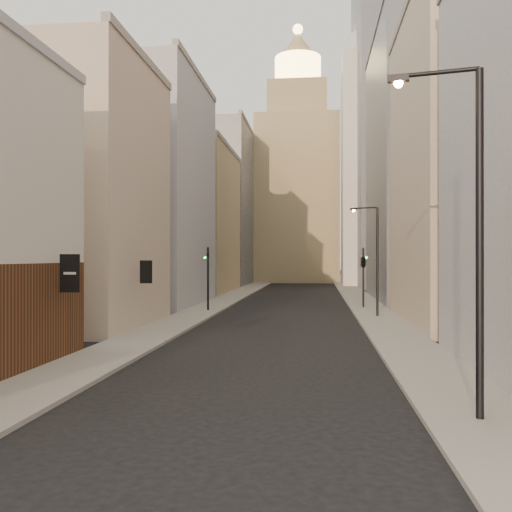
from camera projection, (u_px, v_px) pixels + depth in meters
The scene contains 15 objects.
sidewalk_left at pixel (237, 295), 62.97m from camera, with size 3.00×140.00×0.15m, color gray.
sidewalk_right at pixel (356, 296), 61.58m from camera, with size 3.00×140.00×0.15m, color gray.
left_bldg_beige at pixel (81, 195), 34.74m from camera, with size 8.00×12.00×16.00m, color tan.
left_bldg_grey at pixel (155, 192), 50.65m from camera, with size 8.00×16.00×20.00m, color gray.
left_bldg_tan at pixel (197, 222), 68.54m from camera, with size 8.00×18.00×17.00m, color #998459.
left_bldg_wingrid at pixel (224, 207), 88.44m from camera, with size 8.00×20.00×24.00m, color gray.
right_bldg_beige at pixel (470, 166), 36.16m from camera, with size 8.00×16.00×20.00m, color tan.
right_bldg_wingrid at pixel (416, 168), 56.05m from camera, with size 8.00×20.00×26.00m, color gray.
highrise at pixel (425, 111), 83.28m from camera, with size 21.00×23.00×51.20m.
clock_tower at pixel (298, 180), 99.21m from camera, with size 14.00×14.00×44.90m.
white_tower at pixel (369, 160), 84.11m from camera, with size 8.00×8.00×41.50m.
streetlamp_near at pixel (470, 220), 14.48m from camera, with size 2.35×0.71×9.07m.
streetlamp_mid at pixel (375, 254), 39.65m from camera, with size 1.93×0.88×7.75m.
traffic_light_left at pixel (208, 265), 44.06m from camera, with size 0.61×0.56×5.00m.
traffic_light_right at pixel (363, 261), 46.40m from camera, with size 0.81×0.81×5.00m.
Camera 1 is at (2.33, -7.39, 4.23)m, focal length 40.00 mm.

